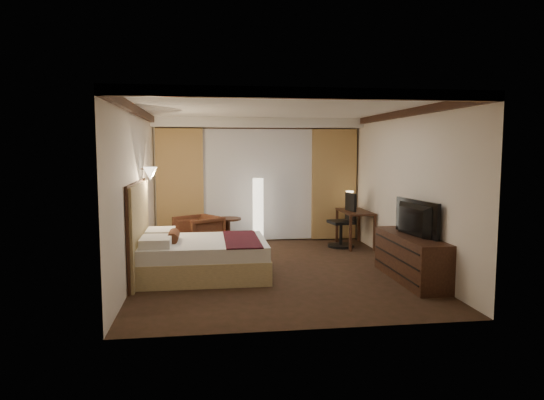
{
  "coord_description": "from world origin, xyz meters",
  "views": [
    {
      "loc": [
        -1.13,
        -7.95,
        2.04
      ],
      "look_at": [
        0.0,
        0.4,
        1.15
      ],
      "focal_mm": 32.0,
      "sensor_mm": 36.0,
      "label": 1
    }
  ],
  "objects": [
    {
      "name": "television",
      "position": [
        1.97,
        -0.92,
        1.04
      ],
      "size": [
        0.81,
        1.22,
        0.15
      ],
      "primitive_type": "imported",
      "rotation": [
        0.0,
        0.0,
        1.71
      ],
      "color": "black",
      "rests_on": "dresser"
    },
    {
      "name": "desk_lamp",
      "position": [
        1.95,
        2.2,
        0.92
      ],
      "size": [
        0.18,
        0.18,
        0.34
      ],
      "primitive_type": null,
      "color": "#FFD899",
      "rests_on": "desk"
    },
    {
      "name": "ceiling",
      "position": [
        0.0,
        0.0,
        2.7
      ],
      "size": [
        4.5,
        5.5,
        0.01
      ],
      "primitive_type": "cube",
      "color": "white",
      "rests_on": "back_wall"
    },
    {
      "name": "left_wall",
      "position": [
        -2.25,
        0.0,
        1.35
      ],
      "size": [
        0.02,
        5.5,
        2.7
      ],
      "primitive_type": "cube",
      "color": "#EFE6CE",
      "rests_on": "floor"
    },
    {
      "name": "wall_sconce",
      "position": [
        -2.09,
        0.57,
        1.62
      ],
      "size": [
        0.24,
        0.24,
        0.24
      ],
      "primitive_type": null,
      "color": "white",
      "rests_on": "left_wall"
    },
    {
      "name": "side_table",
      "position": [
        -0.7,
        2.07,
        0.3
      ],
      "size": [
        0.55,
        0.55,
        0.61
      ],
      "primitive_type": null,
      "color": "black",
      "rests_on": "floor"
    },
    {
      "name": "desk",
      "position": [
        1.95,
        1.79,
        0.38
      ],
      "size": [
        0.55,
        1.12,
        0.75
      ],
      "primitive_type": null,
      "color": "black",
      "rests_on": "floor"
    },
    {
      "name": "curtain_left_drape",
      "position": [
        -1.7,
        2.61,
        1.25
      ],
      "size": [
        1.0,
        0.14,
        2.45
      ],
      "primitive_type": "cube",
      "color": "tan",
      "rests_on": "back_wall"
    },
    {
      "name": "floor_lamp",
      "position": [
        -0.06,
        2.15,
        0.72
      ],
      "size": [
        0.3,
        0.3,
        1.44
      ],
      "primitive_type": null,
      "color": "white",
      "rests_on": "floor"
    },
    {
      "name": "soffit",
      "position": [
        0.0,
        2.5,
        2.6
      ],
      "size": [
        4.5,
        0.5,
        0.2
      ],
      "primitive_type": "cube",
      "color": "white",
      "rests_on": "ceiling"
    },
    {
      "name": "back_wall",
      "position": [
        0.0,
        2.75,
        1.35
      ],
      "size": [
        4.5,
        0.02,
        2.7
      ],
      "primitive_type": "cube",
      "color": "#EFE6CE",
      "rests_on": "floor"
    },
    {
      "name": "armchair",
      "position": [
        -1.31,
        1.68,
        0.4
      ],
      "size": [
        1.02,
        1.04,
        0.79
      ],
      "primitive_type": "imported",
      "rotation": [
        0.0,
        0.0,
        -0.99
      ],
      "color": "#491D15",
      "rests_on": "floor"
    },
    {
      "name": "headboard",
      "position": [
        -2.2,
        -0.21,
        0.75
      ],
      "size": [
        0.12,
        1.87,
        1.5
      ],
      "primitive_type": null,
      "color": "tan",
      "rests_on": "floor"
    },
    {
      "name": "bed",
      "position": [
        -1.19,
        -0.21,
        0.29
      ],
      "size": [
        2.01,
        1.57,
        0.59
      ],
      "primitive_type": null,
      "color": "white",
      "rests_on": "floor"
    },
    {
      "name": "crown_molding",
      "position": [
        0.0,
        0.0,
        2.64
      ],
      "size": [
        4.5,
        5.5,
        0.12
      ],
      "primitive_type": null,
      "color": "black",
      "rests_on": "ceiling"
    },
    {
      "name": "office_chair",
      "position": [
        1.63,
        1.74,
        0.57
      ],
      "size": [
        0.62,
        0.62,
        1.13
      ],
      "primitive_type": null,
      "rotation": [
        0.0,
        0.0,
        0.16
      ],
      "color": "black",
      "rests_on": "floor"
    },
    {
      "name": "floor",
      "position": [
        0.0,
        0.0,
        0.0
      ],
      "size": [
        4.5,
        5.5,
        0.01
      ],
      "primitive_type": "cube",
      "color": "black",
      "rests_on": "ground"
    },
    {
      "name": "dresser",
      "position": [
        2.0,
        -0.92,
        0.36
      ],
      "size": [
        0.5,
        1.83,
        0.71
      ],
      "primitive_type": null,
      "color": "black",
      "rests_on": "floor"
    },
    {
      "name": "curtain_sheer",
      "position": [
        0.0,
        2.67,
        1.25
      ],
      "size": [
        2.48,
        0.04,
        2.45
      ],
      "primitive_type": "cube",
      "color": "silver",
      "rests_on": "back_wall"
    },
    {
      "name": "curtain_right_drape",
      "position": [
        1.7,
        2.61,
        1.25
      ],
      "size": [
        1.0,
        0.14,
        2.45
      ],
      "primitive_type": "cube",
      "color": "tan",
      "rests_on": "back_wall"
    },
    {
      "name": "right_wall",
      "position": [
        2.25,
        0.0,
        1.35
      ],
      "size": [
        0.02,
        5.5,
        2.7
      ],
      "primitive_type": "cube",
      "color": "#EFE6CE",
      "rests_on": "floor"
    }
  ]
}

